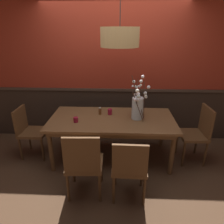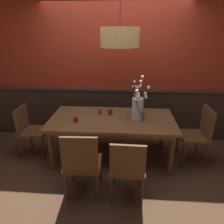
# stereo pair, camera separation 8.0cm
# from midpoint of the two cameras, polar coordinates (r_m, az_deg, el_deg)

# --- Properties ---
(ground_plane) EXTENTS (24.00, 24.00, 0.00)m
(ground_plane) POSITION_cam_midpoint_polar(r_m,az_deg,el_deg) (3.62, -0.65, -12.50)
(ground_plane) COLOR #4C3321
(back_wall) EXTENTS (5.95, 0.14, 2.87)m
(back_wall) POSITION_cam_midpoint_polar(r_m,az_deg,el_deg) (3.83, -0.06, 12.72)
(back_wall) COLOR #2D2119
(back_wall) RESTS_ON ground
(dining_table) EXTENTS (2.00, 0.99, 0.74)m
(dining_table) POSITION_cam_midpoint_polar(r_m,az_deg,el_deg) (3.29, -0.70, -3.02)
(dining_table) COLOR brown
(dining_table) RESTS_ON ground
(chair_head_west_end) EXTENTS (0.43, 0.41, 0.88)m
(chair_head_west_end) POSITION_cam_midpoint_polar(r_m,az_deg,el_deg) (3.72, -22.88, -4.56)
(chair_head_west_end) COLOR brown
(chair_head_west_end) RESTS_ON ground
(chair_near_side_right) EXTENTS (0.45, 0.41, 0.88)m
(chair_near_side_right) POSITION_cam_midpoint_polar(r_m,az_deg,el_deg) (2.58, 4.01, -15.10)
(chair_near_side_right) COLOR brown
(chair_near_side_right) RESTS_ON ground
(chair_far_side_left) EXTENTS (0.47, 0.43, 0.90)m
(chair_far_side_left) POSITION_cam_midpoint_polar(r_m,az_deg,el_deg) (4.19, -3.97, 0.58)
(chair_far_side_left) COLOR brown
(chair_far_side_left) RESTS_ON ground
(chair_near_side_left) EXTENTS (0.48, 0.44, 0.94)m
(chair_near_side_left) POSITION_cam_midpoint_polar(r_m,az_deg,el_deg) (2.63, -8.88, -13.88)
(chair_near_side_left) COLOR brown
(chair_near_side_left) RESTS_ON ground
(chair_head_east_end) EXTENTS (0.42, 0.45, 0.95)m
(chair_head_east_end) POSITION_cam_midpoint_polar(r_m,az_deg,el_deg) (3.55, 22.40, -5.07)
(chair_head_east_end) COLOR brown
(chair_head_east_end) RESTS_ON ground
(vase_with_blossoms) EXTENTS (0.29, 0.41, 0.74)m
(vase_with_blossoms) POSITION_cam_midpoint_polar(r_m,az_deg,el_deg) (3.19, 6.53, 1.40)
(vase_with_blossoms) COLOR silver
(vase_with_blossoms) RESTS_ON dining_table
(candle_holder_nearer_center) EXTENTS (0.08, 0.08, 0.10)m
(candle_holder_nearer_center) POSITION_cam_midpoint_polar(r_m,az_deg,el_deg) (3.38, -1.28, 0.09)
(candle_holder_nearer_center) COLOR maroon
(candle_holder_nearer_center) RESTS_ON dining_table
(candle_holder_nearer_edge) EXTENTS (0.08, 0.08, 0.08)m
(candle_holder_nearer_edge) POSITION_cam_midpoint_polar(r_m,az_deg,el_deg) (3.16, -10.91, -2.12)
(candle_holder_nearer_edge) COLOR maroon
(candle_holder_nearer_edge) RESTS_ON dining_table
(condiment_bottle) EXTENTS (0.05, 0.05, 0.13)m
(condiment_bottle) POSITION_cam_midpoint_polar(r_m,az_deg,el_deg) (3.39, -4.08, 0.26)
(condiment_bottle) COLOR brown
(condiment_bottle) RESTS_ON dining_table
(pendant_lamp) EXTENTS (0.54, 0.54, 1.04)m
(pendant_lamp) POSITION_cam_midpoint_polar(r_m,az_deg,el_deg) (2.95, 1.40, 20.35)
(pendant_lamp) COLOR tan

